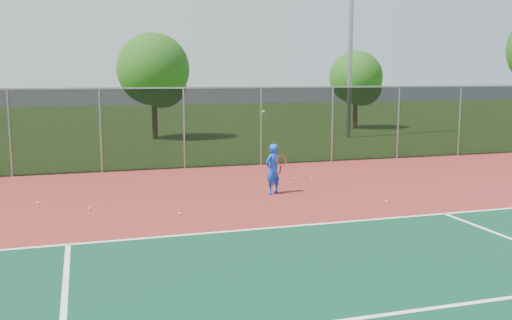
{
  "coord_description": "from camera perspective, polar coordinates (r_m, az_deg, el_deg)",
  "views": [
    {
      "loc": [
        -6.63,
        -8.94,
        3.47
      ],
      "look_at": [
        -2.35,
        5.0,
        1.3
      ],
      "focal_mm": 40.0,
      "sensor_mm": 36.0,
      "label": 1
    }
  ],
  "objects": [
    {
      "name": "practice_ball_6",
      "position": [
        19.13,
        5.62,
        -1.86
      ],
      "size": [
        0.07,
        0.07,
        0.07
      ],
      "primitive_type": "sphere",
      "color": "#D0EF1B",
      "rests_on": "court_apron"
    },
    {
      "name": "floodlight_n",
      "position": [
        32.58,
        9.51,
        14.32
      ],
      "size": [
        0.9,
        0.4,
        12.18
      ],
      "color": "gray",
      "rests_on": "ground"
    },
    {
      "name": "court_apron",
      "position": [
        13.25,
        13.74,
        -6.92
      ],
      "size": [
        30.0,
        20.0,
        0.02
      ],
      "primitive_type": "cube",
      "color": "maroon",
      "rests_on": "ground"
    },
    {
      "name": "practice_ball_7",
      "position": [
        19.12,
        3.85,
        -1.85
      ],
      "size": [
        0.07,
        0.07,
        0.07
      ],
      "primitive_type": "sphere",
      "color": "#D0EF1B",
      "rests_on": "court_apron"
    },
    {
      "name": "practice_ball_2",
      "position": [
        16.07,
        12.95,
        -4.02
      ],
      "size": [
        0.07,
        0.07,
        0.07
      ],
      "primitive_type": "sphere",
      "color": "#D0EF1B",
      "rests_on": "court_apron"
    },
    {
      "name": "tennis_player",
      "position": [
        16.67,
        1.67,
        -0.88
      ],
      "size": [
        0.64,
        0.7,
        2.46
      ],
      "color": "blue",
      "rests_on": "court_apron"
    },
    {
      "name": "practice_ball_1",
      "position": [
        17.25,
        1.41,
        -2.96
      ],
      "size": [
        0.07,
        0.07,
        0.07
      ],
      "primitive_type": "sphere",
      "color": "#D0EF1B",
      "rests_on": "court_apron"
    },
    {
      "name": "tree_back_left",
      "position": [
        31.65,
        -10.02,
        8.59
      ],
      "size": [
        3.93,
        3.93,
        5.77
      ],
      "color": "#382514",
      "rests_on": "ground"
    },
    {
      "name": "tree_back_mid",
      "position": [
        38.08,
        10.15,
        7.89
      ],
      "size": [
        3.46,
        3.46,
        5.08
      ],
      "color": "#382514",
      "rests_on": "ground"
    },
    {
      "name": "fence_back",
      "position": [
        22.05,
        0.5,
        3.5
      ],
      "size": [
        30.0,
        0.06,
        3.03
      ],
      "color": "black",
      "rests_on": "court_apron"
    },
    {
      "name": "practice_ball_3",
      "position": [
        16.54,
        -20.99,
        -4.03
      ],
      "size": [
        0.07,
        0.07,
        0.07
      ],
      "primitive_type": "sphere",
      "color": "#D0EF1B",
      "rests_on": "court_apron"
    },
    {
      "name": "ground",
      "position": [
        11.66,
        18.82,
        -9.31
      ],
      "size": [
        120.0,
        120.0,
        0.0
      ],
      "primitive_type": "plane",
      "color": "#305A19",
      "rests_on": "ground"
    },
    {
      "name": "practice_ball_5",
      "position": [
        15.41,
        -16.34,
        -4.69
      ],
      "size": [
        0.07,
        0.07,
        0.07
      ],
      "primitive_type": "sphere",
      "color": "#D0EF1B",
      "rests_on": "court_apron"
    },
    {
      "name": "practice_ball_4",
      "position": [
        14.41,
        -7.65,
        -5.32
      ],
      "size": [
        0.07,
        0.07,
        0.07
      ],
      "primitive_type": "sphere",
      "color": "#D0EF1B",
      "rests_on": "court_apron"
    }
  ]
}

